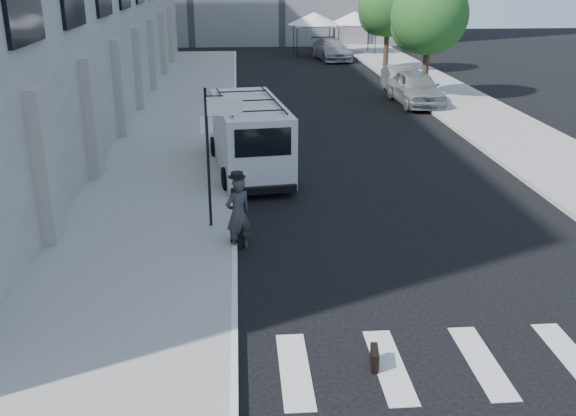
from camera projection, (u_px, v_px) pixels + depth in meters
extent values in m
plane|color=black|center=(330.00, 285.00, 13.55)|extent=(120.00, 120.00, 0.00)
cube|color=gray|center=(184.00, 119.00, 28.16)|extent=(4.50, 48.00, 0.15)
cube|color=gray|center=(450.00, 97.00, 32.85)|extent=(4.00, 56.00, 0.15)
cylinder|color=black|center=(208.00, 159.00, 15.69)|extent=(0.07, 0.07, 3.50)
cube|color=white|center=(207.00, 125.00, 15.41)|extent=(0.30, 0.03, 0.42)
cube|color=white|center=(225.00, 106.00, 15.26)|extent=(0.85, 0.06, 0.45)
cylinder|color=black|center=(425.00, 72.00, 32.28)|extent=(0.32, 0.32, 2.80)
sphere|color=#184B1D|center=(429.00, 15.00, 31.33)|extent=(3.80, 3.80, 3.80)
sphere|color=#184B1D|center=(417.00, 26.00, 32.06)|extent=(2.66, 2.66, 2.66)
cylinder|color=black|center=(386.00, 50.00, 40.69)|extent=(0.32, 0.32, 2.80)
sphere|color=#184B1D|center=(388.00, 5.00, 39.73)|extent=(3.80, 3.80, 3.80)
sphere|color=#184B1D|center=(380.00, 14.00, 40.46)|extent=(2.66, 2.66, 2.66)
cylinder|color=black|center=(297.00, 43.00, 47.53)|extent=(0.06, 0.06, 2.20)
cylinder|color=black|center=(334.00, 43.00, 47.73)|extent=(0.06, 0.06, 2.20)
cylinder|color=black|center=(294.00, 39.00, 50.14)|extent=(0.06, 0.06, 2.20)
cylinder|color=black|center=(329.00, 39.00, 50.35)|extent=(0.06, 0.06, 2.20)
cube|color=white|center=(314.00, 25.00, 48.53)|extent=(3.00, 3.00, 0.12)
cone|color=white|center=(314.00, 18.00, 48.36)|extent=(4.00, 4.00, 0.90)
cylinder|color=black|center=(339.00, 42.00, 48.23)|extent=(0.06, 0.06, 2.20)
cylinder|color=black|center=(375.00, 42.00, 48.43)|extent=(0.06, 0.06, 2.20)
cylinder|color=black|center=(333.00, 38.00, 50.84)|extent=(0.06, 0.06, 2.20)
cylinder|color=black|center=(368.00, 38.00, 51.04)|extent=(0.06, 0.06, 2.20)
cube|color=white|center=(354.00, 24.00, 49.23)|extent=(3.00, 3.00, 0.12)
cone|color=white|center=(355.00, 18.00, 49.06)|extent=(4.00, 4.00, 0.90)
imported|color=#323235|center=(238.00, 214.00, 14.97)|extent=(0.78, 0.71, 1.80)
cube|color=black|center=(374.00, 358.00, 10.72)|extent=(0.17, 0.45, 0.34)
cube|color=black|center=(239.00, 234.00, 15.35)|extent=(0.40, 0.51, 0.64)
cylinder|color=black|center=(236.00, 207.00, 15.35)|extent=(0.02, 0.02, 0.61)
cylinder|color=black|center=(245.00, 208.00, 15.30)|extent=(0.02, 0.02, 0.61)
cube|color=black|center=(240.00, 196.00, 15.22)|extent=(0.24, 0.10, 0.03)
cube|color=silver|center=(249.00, 135.00, 20.60)|extent=(2.66, 5.63, 2.11)
cube|color=silver|center=(238.00, 129.00, 23.50)|extent=(2.01, 1.13, 1.11)
cube|color=black|center=(263.00, 142.00, 17.97)|extent=(1.61, 0.28, 0.80)
cylinder|color=black|center=(215.00, 148.00, 22.48)|extent=(0.37, 0.79, 0.76)
cylinder|color=black|center=(269.00, 145.00, 22.84)|extent=(0.37, 0.79, 0.76)
cylinder|color=black|center=(227.00, 180.00, 19.07)|extent=(0.37, 0.79, 0.76)
cylinder|color=black|center=(290.00, 176.00, 19.42)|extent=(0.37, 0.79, 0.76)
imported|color=gray|center=(416.00, 88.00, 31.21)|extent=(2.11, 4.89, 1.64)
imported|color=slate|center=(402.00, 81.00, 33.87)|extent=(1.72, 4.45, 1.45)
imported|color=#9E9FA5|center=(331.00, 50.00, 46.61)|extent=(2.75, 5.33, 1.48)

